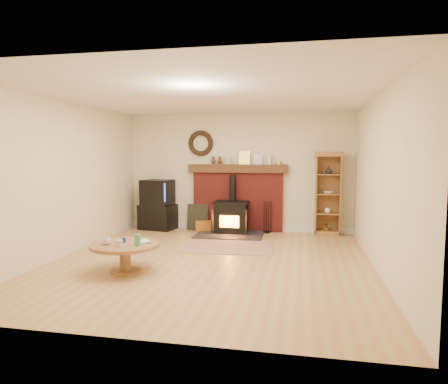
% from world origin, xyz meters
% --- Properties ---
extents(ground, '(5.50, 5.50, 0.00)m').
position_xyz_m(ground, '(0.00, 0.00, 0.00)').
color(ground, '#BB804E').
rests_on(ground, ground).
extents(room_shell, '(5.02, 5.52, 2.61)m').
position_xyz_m(room_shell, '(-0.02, 0.09, 1.72)').
color(room_shell, beige).
rests_on(room_shell, ground).
extents(chimney_breast, '(2.20, 0.22, 1.78)m').
position_xyz_m(chimney_breast, '(0.00, 2.67, 0.80)').
color(chimney_breast, maroon).
rests_on(chimney_breast, ground).
extents(wood_stove, '(1.40, 1.00, 1.25)m').
position_xyz_m(wood_stove, '(-0.08, 2.27, 0.34)').
color(wood_stove, black).
rests_on(wood_stove, ground).
extents(area_rug, '(1.67, 1.19, 0.01)m').
position_xyz_m(area_rug, '(0.10, 1.03, 0.01)').
color(area_rug, brown).
rests_on(area_rug, ground).
extents(tv_unit, '(0.85, 0.66, 1.13)m').
position_xyz_m(tv_unit, '(-1.81, 2.47, 0.54)').
color(tv_unit, black).
rests_on(tv_unit, ground).
extents(curio_cabinet, '(0.56, 0.41, 1.76)m').
position_xyz_m(curio_cabinet, '(1.94, 2.55, 0.88)').
color(curio_cabinet, brown).
rests_on(curio_cabinet, ground).
extents(firelog_box, '(0.41, 0.32, 0.23)m').
position_xyz_m(firelog_box, '(-0.71, 2.40, 0.11)').
color(firelog_box, '#C2780C').
rests_on(firelog_box, ground).
extents(leaning_painting, '(0.49, 0.13, 0.58)m').
position_xyz_m(leaning_painting, '(-0.89, 2.55, 0.29)').
color(leaning_painting, black).
rests_on(leaning_painting, ground).
extents(fire_tools, '(0.19, 0.16, 0.70)m').
position_xyz_m(fire_tools, '(0.67, 2.50, 0.16)').
color(fire_tools, black).
rests_on(fire_tools, ground).
extents(coffee_table, '(1.00, 1.00, 0.58)m').
position_xyz_m(coffee_table, '(-1.10, -0.79, 0.35)').
color(coffee_table, brown).
rests_on(coffee_table, ground).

